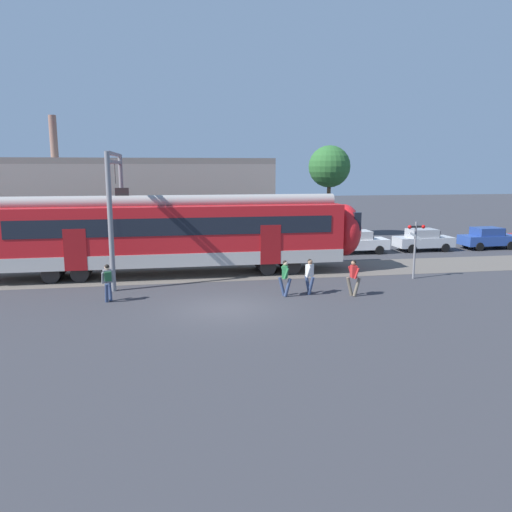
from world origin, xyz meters
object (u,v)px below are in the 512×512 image
(parked_car_silver, at_px, (423,240))
(pedestrian_white, at_px, (310,274))
(pedestrian_grey, at_px, (108,280))
(parked_car_blue, at_px, (488,238))
(pedestrian_green, at_px, (285,276))
(commuter_train, at_px, (7,237))
(crossing_signal, at_px, (415,241))
(parked_car_white, at_px, (358,242))
(pedestrian_red, at_px, (354,275))

(parked_car_silver, bearing_deg, pedestrian_white, -137.11)
(pedestrian_grey, bearing_deg, parked_car_blue, 22.02)
(parked_car_blue, bearing_deg, pedestrian_green, -148.71)
(pedestrian_green, bearing_deg, pedestrian_grey, 176.97)
(commuter_train, distance_m, pedestrian_grey, 7.67)
(crossing_signal, bearing_deg, pedestrian_green, -162.29)
(pedestrian_white, distance_m, parked_car_white, 12.17)
(parked_car_blue, bearing_deg, parked_car_white, -179.28)
(parked_car_silver, distance_m, parked_car_blue, 5.05)
(commuter_train, xyz_separation_m, parked_car_blue, (30.81, 5.05, -1.47))
(pedestrian_green, height_order, crossing_signal, crossing_signal)
(pedestrian_white, distance_m, parked_car_blue, 19.40)
(pedestrian_white, bearing_deg, crossing_signal, 19.54)
(parked_car_silver, bearing_deg, parked_car_blue, 0.25)
(pedestrian_red, xyz_separation_m, parked_car_blue, (14.44, 11.12, -0.18))
(pedestrian_red, distance_m, parked_car_white, 11.88)
(commuter_train, relative_size, pedestrian_grey, 22.83)
(parked_car_silver, height_order, crossing_signal, crossing_signal)
(pedestrian_grey, relative_size, crossing_signal, 0.56)
(pedestrian_grey, bearing_deg, pedestrian_white, -1.62)
(pedestrian_red, bearing_deg, parked_car_silver, 49.78)
(parked_car_silver, xyz_separation_m, crossing_signal, (-4.93, -8.22, 1.23))
(parked_car_blue, bearing_deg, pedestrian_red, -142.39)
(pedestrian_red, bearing_deg, pedestrian_green, 171.20)
(parked_car_blue, bearing_deg, crossing_signal, -140.47)
(pedestrian_grey, distance_m, parked_car_white, 18.39)
(commuter_train, xyz_separation_m, crossing_signal, (20.82, -3.20, -0.24))
(pedestrian_grey, distance_m, crossing_signal, 15.49)
(pedestrian_green, xyz_separation_m, crossing_signal, (7.54, 2.41, 1.05))
(pedestrian_green, relative_size, parked_car_blue, 0.41)
(commuter_train, bearing_deg, pedestrian_red, -20.37)
(commuter_train, xyz_separation_m, pedestrian_grey, (5.50, -5.19, -1.26))
(commuter_train, distance_m, parked_car_blue, 31.25)
(commuter_train, relative_size, parked_car_white, 9.45)
(pedestrian_white, xyz_separation_m, parked_car_blue, (16.32, 10.49, -0.18))
(parked_car_white, xyz_separation_m, parked_car_silver, (4.89, 0.10, 0.00))
(pedestrian_red, height_order, parked_car_white, pedestrian_red)
(commuter_train, height_order, parked_car_white, commuter_train)
(pedestrian_white, height_order, parked_car_blue, pedestrian_white)
(pedestrian_grey, xyz_separation_m, parked_car_blue, (25.31, 10.24, -0.21))
(pedestrian_green, bearing_deg, pedestrian_white, 7.50)
(commuter_train, height_order, pedestrian_red, commuter_train)
(pedestrian_green, height_order, pedestrian_white, same)
(parked_car_white, bearing_deg, pedestrian_grey, -146.65)
(pedestrian_grey, bearing_deg, crossing_signal, 7.41)
(commuter_train, distance_m, pedestrian_white, 15.53)
(parked_car_blue, height_order, crossing_signal, crossing_signal)
(commuter_train, xyz_separation_m, pedestrian_red, (16.37, -6.08, -1.29))
(pedestrian_grey, bearing_deg, pedestrian_green, -3.03)
(parked_car_white, distance_m, parked_car_silver, 4.89)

